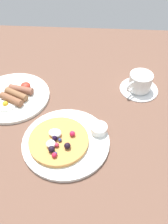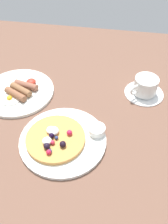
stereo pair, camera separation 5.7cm
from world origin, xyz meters
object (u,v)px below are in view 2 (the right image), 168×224
(pancake_plate, at_px, (63,140))
(coffee_cup, at_px, (145,85))
(breakfast_plate, at_px, (18,92))
(coffee_saucer, at_px, (144,93))
(syrup_ramekin, at_px, (97,130))

(pancake_plate, xyz_separation_m, coffee_cup, (0.25, 0.27, 0.04))
(pancake_plate, xyz_separation_m, breakfast_plate, (-0.22, 0.20, -0.00))
(coffee_saucer, relative_size, coffee_cup, 1.46)
(pancake_plate, height_order, coffee_saucer, pancake_plate)
(coffee_saucer, bearing_deg, breakfast_plate, -170.72)
(pancake_plate, bearing_deg, breakfast_plate, 138.67)
(breakfast_plate, relative_size, coffee_saucer, 1.86)
(pancake_plate, relative_size, coffee_saucer, 1.85)
(syrup_ramekin, height_order, breakfast_plate, syrup_ramekin)
(pancake_plate, distance_m, syrup_ramekin, 0.11)
(coffee_saucer, distance_m, coffee_cup, 0.04)
(pancake_plate, xyz_separation_m, syrup_ramekin, (0.10, 0.04, 0.02))
(coffee_cup, bearing_deg, coffee_saucer, 43.33)
(coffee_saucer, xyz_separation_m, coffee_cup, (-0.00, -0.00, 0.04))
(syrup_ramekin, relative_size, coffee_saucer, 0.37)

